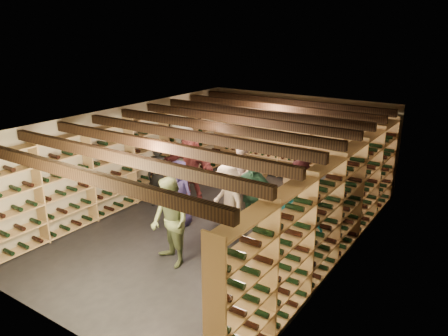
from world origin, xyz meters
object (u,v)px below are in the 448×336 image
object	(u,v)px
crate_stack_left	(255,186)
crate_loose	(304,219)
person_2	(170,222)
crate_stack_right	(295,183)
person_7	(240,181)
person_10	(252,194)
person_6	(179,193)
person_9	(181,157)
person_1	(158,176)
person_5	(191,165)
person_3	(227,200)
person_8	(301,199)
person_4	(291,231)
person_12	(324,204)

from	to	relation	value
crate_stack_left	crate_loose	size ratio (longest dim) A/B	1.70
person_2	crate_stack_right	bearing A→B (deg)	106.25
person_7	person_10	xyz separation A→B (m)	(0.47, -0.29, -0.13)
person_2	person_10	distance (m)	2.11
crate_stack_left	person_7	bearing A→B (deg)	-77.47
person_6	person_9	world-z (taller)	person_9
person_1	person_6	bearing A→B (deg)	-35.37
crate_stack_right	person_5	world-z (taller)	person_5
person_3	person_6	size ratio (longest dim) A/B	1.03
crate_stack_left	crate_loose	xyz separation A→B (m)	(1.52, -0.39, -0.34)
person_8	person_6	bearing A→B (deg)	-147.21
crate_stack_left	crate_stack_right	size ratio (longest dim) A/B	1.25
person_3	person_10	distance (m)	0.55
person_9	person_1	bearing A→B (deg)	-63.43
crate_loose	person_4	distance (m)	2.49
crate_stack_right	person_1	bearing A→B (deg)	-134.80
person_12	person_7	bearing A→B (deg)	-157.08
person_12	person_1	bearing A→B (deg)	-150.16
crate_loose	person_3	world-z (taller)	person_3
person_1	person_6	xyz separation A→B (m)	(1.09, -0.54, -0.03)
person_4	person_10	distance (m)	1.99
crate_loose	person_1	distance (m)	3.59
person_8	person_12	distance (m)	0.55
person_10	person_5	bearing A→B (deg)	147.90
crate_loose	person_8	bearing A→B (deg)	-75.51
crate_loose	crate_stack_left	bearing A→B (deg)	165.43
person_1	person_12	size ratio (longest dim) A/B	0.88
crate_stack_left	person_5	size ratio (longest dim) A/B	0.49
person_1	person_3	distance (m)	2.23
person_10	person_2	bearing A→B (deg)	-117.83
person_7	person_12	distance (m)	1.99
person_9	person_6	bearing A→B (deg)	-35.14
crate_stack_right	person_4	world-z (taller)	person_4
person_4	person_10	xyz separation A→B (m)	(-1.52, 1.28, -0.09)
person_10	person_1	bearing A→B (deg)	169.19
person_10	person_12	size ratio (longest dim) A/B	0.93
crate_stack_left	crate_stack_right	world-z (taller)	crate_stack_left
crate_stack_right	crate_loose	size ratio (longest dim) A/B	1.36
person_6	person_10	bearing A→B (deg)	26.02
crate_loose	person_2	world-z (taller)	person_2
person_3	person_5	size ratio (longest dim) A/B	0.89
crate_loose	person_9	size ratio (longest dim) A/B	0.26
crate_stack_right	person_6	bearing A→B (deg)	-114.35
person_6	person_10	distance (m)	1.60
crate_stack_left	person_5	xyz separation A→B (m)	(-1.52, -0.63, 0.44)
person_2	person_5	size ratio (longest dim) A/B	0.97
crate_loose	person_4	xyz separation A→B (m)	(0.71, -2.24, 0.82)
person_1	person_5	distance (m)	0.93
crate_stack_left	person_6	world-z (taller)	person_6
person_5	person_9	xyz separation A→B (m)	(-0.50, 0.24, 0.09)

